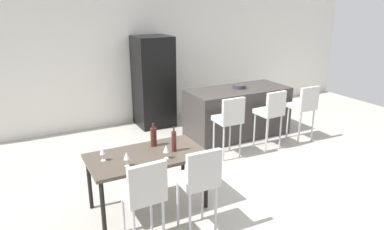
{
  "coord_description": "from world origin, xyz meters",
  "views": [
    {
      "loc": [
        -3.09,
        -4.36,
        2.57
      ],
      "look_at": [
        -0.66,
        0.28,
        0.85
      ],
      "focal_mm": 33.77,
      "sensor_mm": 36.0,
      "label": 1
    }
  ],
  "objects": [
    {
      "name": "ground_plane",
      "position": [
        0.0,
        0.0,
        0.0
      ],
      "size": [
        10.0,
        10.0,
        0.0
      ],
      "primitive_type": "plane",
      "color": "#ADA89E"
    },
    {
      "name": "back_wall",
      "position": [
        0.0,
        2.83,
        1.45
      ],
      "size": [
        10.0,
        0.12,
        2.9
      ],
      "primitive_type": "cube",
      "color": "silver",
      "rests_on": "ground_plane"
    },
    {
      "name": "kitchen_island",
      "position": [
        0.76,
        1.1,
        0.46
      ],
      "size": [
        1.94,
        0.87,
        0.92
      ],
      "primitive_type": "cube",
      "color": "#383330",
      "rests_on": "ground_plane"
    },
    {
      "name": "bar_chair_left",
      "position": [
        0.04,
        0.28,
        0.7
      ],
      "size": [
        0.41,
        0.41,
        1.05
      ],
      "color": "beige",
      "rests_on": "ground_plane"
    },
    {
      "name": "bar_chair_middle",
      "position": [
        0.9,
        0.28,
        0.7
      ],
      "size": [
        0.42,
        0.42,
        1.05
      ],
      "color": "beige",
      "rests_on": "ground_plane"
    },
    {
      "name": "bar_chair_right",
      "position": [
        1.67,
        0.28,
        0.7
      ],
      "size": [
        0.41,
        0.41,
        1.05
      ],
      "color": "beige",
      "rests_on": "ground_plane"
    },
    {
      "name": "dining_table",
      "position": [
        -1.71,
        -0.54,
        0.67
      ],
      "size": [
        1.42,
        0.78,
        0.74
      ],
      "color": "#4C4238",
      "rests_on": "ground_plane"
    },
    {
      "name": "dining_chair_near",
      "position": [
        -2.03,
        -1.29,
        0.7
      ],
      "size": [
        0.41,
        0.41,
        1.05
      ],
      "color": "beige",
      "rests_on": "ground_plane"
    },
    {
      "name": "dining_chair_far",
      "position": [
        -1.39,
        -1.29,
        0.7
      ],
      "size": [
        0.41,
        0.41,
        1.05
      ],
      "color": "beige",
      "rests_on": "ground_plane"
    },
    {
      "name": "wine_bottle_far",
      "position": [
        -1.37,
        -0.6,
        0.87
      ],
      "size": [
        0.06,
        0.06,
        0.32
      ],
      "color": "#471E19",
      "rests_on": "dining_table"
    },
    {
      "name": "wine_bottle_right",
      "position": [
        -1.53,
        -0.33,
        0.87
      ],
      "size": [
        0.08,
        0.08,
        0.31
      ],
      "color": "#471E19",
      "rests_on": "dining_table"
    },
    {
      "name": "wine_glass_left",
      "position": [
        -1.54,
        -0.76,
        0.86
      ],
      "size": [
        0.07,
        0.07,
        0.17
      ],
      "color": "silver",
      "rests_on": "dining_table"
    },
    {
      "name": "wine_glass_middle",
      "position": [
        -2.02,
        -0.73,
        0.86
      ],
      "size": [
        0.07,
        0.07,
        0.17
      ],
      "color": "silver",
      "rests_on": "dining_table"
    },
    {
      "name": "wine_glass_near",
      "position": [
        -2.22,
        -0.46,
        0.86
      ],
      "size": [
        0.07,
        0.07,
        0.17
      ],
      "color": "silver",
      "rests_on": "dining_table"
    },
    {
      "name": "refrigerator",
      "position": [
        -0.44,
        2.39,
        0.92
      ],
      "size": [
        0.72,
        0.68,
        1.84
      ],
      "primitive_type": "cube",
      "color": "black",
      "rests_on": "ground_plane"
    },
    {
      "name": "fruit_bowl",
      "position": [
        0.79,
        1.12,
        0.96
      ],
      "size": [
        0.25,
        0.25,
        0.07
      ],
      "primitive_type": "cylinder",
      "color": "#333338",
      "rests_on": "kitchen_island"
    },
    {
      "name": "potted_plant",
      "position": [
        1.98,
        2.38,
        0.32
      ],
      "size": [
        0.35,
        0.35,
        0.56
      ],
      "color": "#996B4C",
      "rests_on": "ground_plane"
    }
  ]
}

